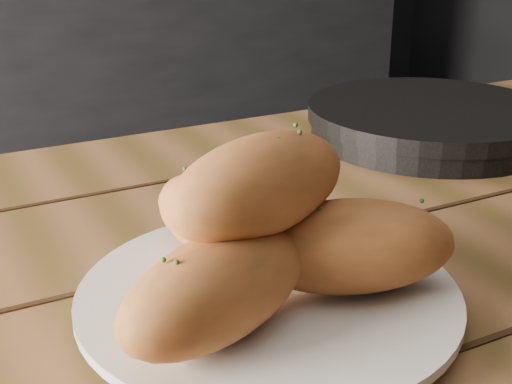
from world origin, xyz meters
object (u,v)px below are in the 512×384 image
table (427,355)px  bread_rolls (264,234)px  plate (268,299)px  skillet (431,121)px

table → bread_rolls: (-0.16, 0.01, 0.15)m
plate → bread_rolls: (-0.01, -0.00, 0.06)m
bread_rolls → skillet: size_ratio=0.64×
bread_rolls → table: bearing=-1.9°
plate → skillet: bearing=35.3°
table → skillet: (0.24, 0.29, 0.11)m
plate → bread_rolls: bread_rolls is taller
table → skillet: size_ratio=3.61×
table → plate: 0.19m
bread_rolls → skillet: 0.50m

